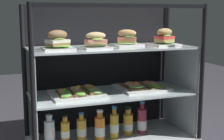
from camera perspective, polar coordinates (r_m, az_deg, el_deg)
case_base_deck at (r=2.33m, az=0.00°, el=-12.06°), size 1.13×0.50×0.04m
case_frame at (r=2.34m, az=-1.31°, el=0.53°), size 1.13×0.50×0.95m
riser_lower_tier at (r=2.27m, az=0.00°, el=-7.96°), size 1.08×0.44×0.31m
shelf_lower_glass at (r=2.23m, az=0.00°, el=-4.07°), size 1.09×0.45×0.01m
riser_upper_tier at (r=2.20m, az=0.00°, el=-0.14°), size 1.08×0.44×0.30m
shelf_upper_glass at (r=2.18m, az=0.00°, el=3.89°), size 1.09×0.45×0.01m
plated_roll_sandwich_center at (r=2.05m, az=-9.47°, el=4.89°), size 0.19×0.19×0.12m
plated_roll_sandwich_mid_left at (r=2.08m, az=-2.85°, el=4.95°), size 0.17×0.17×0.11m
plated_roll_sandwich_left_of_center at (r=2.25m, az=2.62°, el=5.28°), size 0.19×0.19×0.11m
plated_roll_sandwich_mid_right at (r=2.30m, az=9.14°, el=5.43°), size 0.18×0.18×0.12m
open_sandwich_tray_near_left_corner at (r=2.16m, az=-5.93°, el=-3.91°), size 0.34×0.32×0.06m
open_sandwich_tray_mid_left at (r=2.34m, az=5.30°, el=-2.86°), size 0.34×0.32×0.06m
juice_bottle_back_right at (r=2.21m, az=-10.86°, el=-10.54°), size 0.07×0.07×0.20m
juice_bottle_tucked_behind at (r=2.22m, az=-8.14°, el=-10.59°), size 0.06×0.06×0.19m
juice_bottle_front_second at (r=2.25m, az=-5.33°, el=-10.32°), size 0.07×0.07×0.19m
juice_bottle_front_fourth at (r=2.25m, az=-2.13°, el=-10.08°), size 0.07×0.07×0.21m
juice_bottle_front_right_end at (r=2.28m, az=0.41°, el=-9.67°), size 0.06×0.06×0.22m
juice_bottle_near_post at (r=2.35m, az=2.82°, el=-9.30°), size 0.07×0.07×0.20m
juice_bottle_back_center at (r=2.37m, az=5.25°, el=-8.90°), size 0.07×0.07×0.24m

